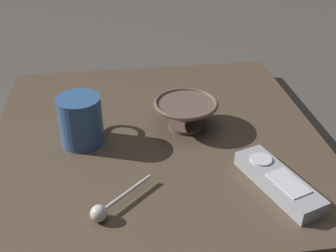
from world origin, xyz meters
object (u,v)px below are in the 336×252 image
at_px(cereal_bowl, 186,113).
at_px(coffee_mug, 81,120).
at_px(teaspoon, 104,210).
at_px(tv_remote_near, 278,181).

bearing_deg(cereal_bowl, coffee_mug, -83.05).
xyz_separation_m(teaspoon, tv_remote_near, (-0.03, 0.29, -0.00)).
bearing_deg(teaspoon, coffee_mug, -169.79).
relative_size(cereal_bowl, tv_remote_near, 0.71).
bearing_deg(tv_remote_near, coffee_mug, -119.65).
bearing_deg(coffee_mug, teaspoon, 10.21).
bearing_deg(tv_remote_near, teaspoon, -84.25).
distance_m(teaspoon, tv_remote_near, 0.29).
xyz_separation_m(cereal_bowl, tv_remote_near, (0.21, 0.12, -0.02)).
xyz_separation_m(coffee_mug, tv_remote_near, (0.19, 0.33, -0.03)).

